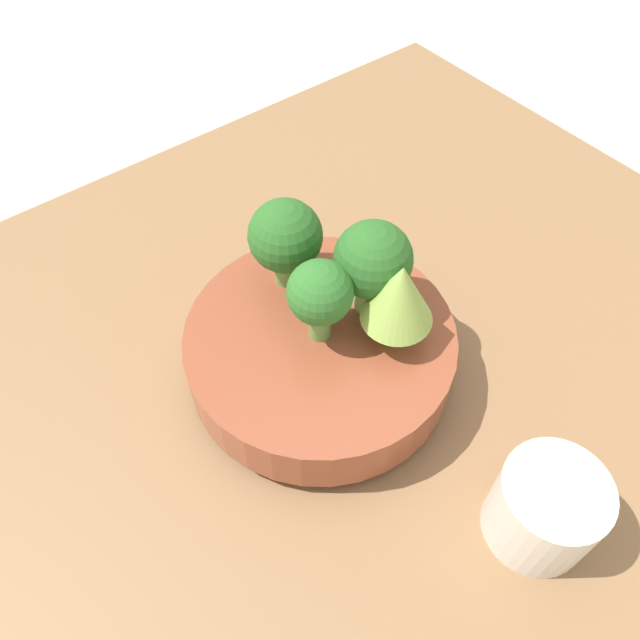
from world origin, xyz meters
The scene contains 8 objects.
ground_plane centered at (0.00, 0.00, 0.00)m, with size 6.00×6.00×0.00m, color beige.
table centered at (0.00, 0.00, 0.02)m, with size 1.08×0.89×0.03m.
bowl centered at (0.02, 0.03, 0.07)m, with size 0.25×0.25×0.07m.
romanesco_piece_near centered at (0.07, -0.01, 0.15)m, with size 0.06×0.06×0.09m.
broccoli_floret_center centered at (0.02, 0.03, 0.15)m, with size 0.06×0.06×0.09m.
broccoli_floret_right centered at (0.07, 0.03, 0.16)m, with size 0.07×0.07×0.10m.
broccoli_floret_back centered at (0.03, 0.11, 0.15)m, with size 0.07×0.07×0.09m.
cup centered at (0.06, -0.20, 0.07)m, with size 0.09×0.09×0.08m.
Camera 1 is at (-0.19, -0.24, 0.55)m, focal length 35.00 mm.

